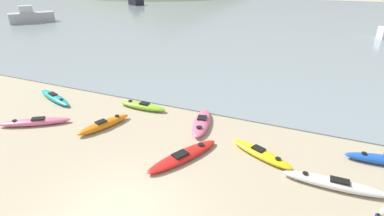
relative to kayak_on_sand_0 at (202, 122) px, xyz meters
name	(u,v)px	position (x,y,z in m)	size (l,w,h in m)	color
ground_plane	(118,216)	(-0.18, -6.47, -0.17)	(400.00, 400.00, 0.00)	tan
bay_water	(290,19)	(-0.18, 36.34, -0.14)	(160.00, 70.00, 0.06)	gray
kayak_on_sand_0	(202,122)	(0.00, 0.00, 0.00)	(1.41, 2.98, 0.38)	#E5668C
kayak_on_sand_1	(104,124)	(-4.21, -2.01, 0.01)	(1.48, 2.80, 0.39)	orange
kayak_on_sand_2	(184,156)	(0.37, -2.87, -0.03)	(2.14, 3.43, 0.31)	red
kayak_on_sand_3	(261,153)	(3.17, -1.50, -0.02)	(2.84, 1.76, 0.34)	yellow
kayak_on_sand_4	(334,183)	(5.86, -2.39, -0.01)	(3.45, 0.65, 0.36)	white
kayak_on_sand_5	(55,97)	(-8.98, -0.43, -0.02)	(3.33, 1.70, 0.35)	teal
kayak_on_sand_6	(142,106)	(-3.66, 0.54, -0.01)	(2.80, 0.64, 0.37)	#8CCC2D
kayak_on_sand_8	(35,122)	(-7.46, -3.11, -0.01)	(3.07, 2.29, 0.35)	#E5668C
moored_boat_0	(31,17)	(-33.16, 18.92, 0.68)	(4.80, 5.76, 2.26)	#B2B2B7
moored_boat_3	(136,1)	(-32.05, 43.77, 0.70)	(3.71, 3.20, 2.30)	black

